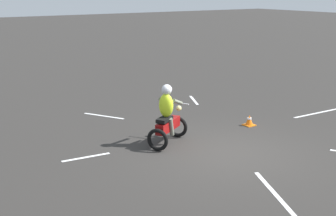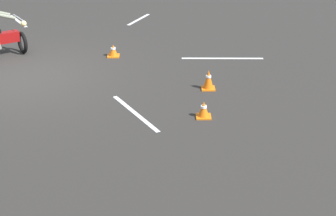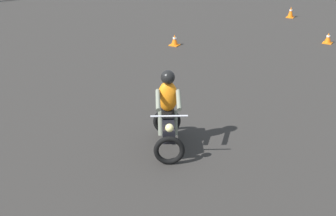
% 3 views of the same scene
% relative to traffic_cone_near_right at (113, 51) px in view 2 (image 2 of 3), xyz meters
% --- Properties ---
extents(ground_plane, '(120.00, 120.00, 0.00)m').
position_rel_traffic_cone_near_right_xyz_m(ground_plane, '(2.15, 1.51, -0.16)').
color(ground_plane, '#2D2B28').
extents(traffic_cone_near_right, '(0.32, 0.32, 0.33)m').
position_rel_traffic_cone_near_right_xyz_m(traffic_cone_near_right, '(0.00, 0.00, 0.00)').
color(traffic_cone_near_right, orange).
rests_on(traffic_cone_near_right, ground).
extents(traffic_cone_mid_center, '(0.32, 0.32, 0.47)m').
position_rel_traffic_cone_near_right_xyz_m(traffic_cone_mid_center, '(-2.39, 2.40, 0.07)').
color(traffic_cone_mid_center, orange).
rests_on(traffic_cone_mid_center, ground).
extents(traffic_cone_far_center, '(0.32, 0.32, 0.36)m').
position_rel_traffic_cone_near_right_xyz_m(traffic_cone_far_center, '(-2.17, 4.01, 0.01)').
color(traffic_cone_far_center, orange).
rests_on(traffic_cone_far_center, ground).
extents(lane_stripe_nw, '(1.09, 1.95, 0.01)m').
position_rel_traffic_cone_near_right_xyz_m(lane_stripe_nw, '(-0.71, 3.78, -0.15)').
color(lane_stripe_nw, silver).
rests_on(lane_stripe_nw, ground).
extents(lane_stripe_w, '(2.17, 0.15, 0.01)m').
position_rel_traffic_cone_near_right_xyz_m(lane_stripe_w, '(-2.92, 0.21, -0.15)').
color(lane_stripe_w, silver).
rests_on(lane_stripe_w, ground).
extents(lane_stripe_sw, '(0.71, 1.32, 0.01)m').
position_rel_traffic_cone_near_right_xyz_m(lane_stripe_sw, '(-0.58, -3.60, -0.15)').
color(lane_stripe_sw, silver).
rests_on(lane_stripe_sw, ground).
extents(lane_stripe_se, '(0.84, 1.40, 0.01)m').
position_rel_traffic_cone_near_right_xyz_m(lane_stripe_se, '(3.24, -3.48, -0.15)').
color(lane_stripe_se, silver).
rests_on(lane_stripe_se, ground).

